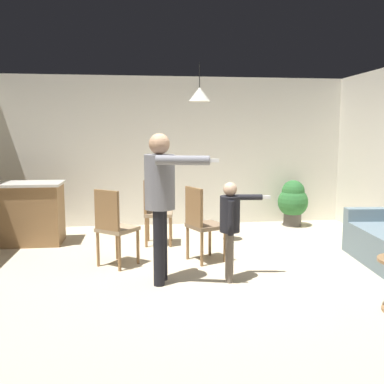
{
  "coord_description": "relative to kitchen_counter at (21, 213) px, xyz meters",
  "views": [
    {
      "loc": [
        -0.62,
        -4.65,
        1.7
      ],
      "look_at": [
        -0.02,
        0.33,
        1.0
      ],
      "focal_mm": 39.88,
      "sensor_mm": 36.0,
      "label": 1
    }
  ],
  "objects": [
    {
      "name": "dining_chair_near_wall",
      "position": [
        1.47,
        -1.31,
        0.07
      ],
      "size": [
        0.59,
        0.59,
        1.0
      ],
      "rotation": [
        0.0,
        0.0,
        5.61
      ],
      "color": "olive",
      "rests_on": "ground"
    },
    {
      "name": "dining_chair_by_counter",
      "position": [
        2.61,
        -1.23,
        0.07
      ],
      "size": [
        0.56,
        0.56,
        1.0
      ],
      "rotation": [
        0.0,
        0.0,
        5.13
      ],
      "color": "olive",
      "rests_on": "ground"
    },
    {
      "name": "dining_chair_centre_back",
      "position": [
        2.02,
        -0.26,
        0.07
      ],
      "size": [
        0.46,
        0.46,
        1.0
      ],
      "rotation": [
        0.0,
        0.0,
        4.61
      ],
      "color": "olive",
      "rests_on": "ground"
    },
    {
      "name": "kitchen_counter",
      "position": [
        0.0,
        0.0,
        0.0
      ],
      "size": [
        1.26,
        0.66,
        0.95
      ],
      "color": "olive",
      "rests_on": "ground"
    },
    {
      "name": "wall_back",
      "position": [
        2.45,
        1.18,
        0.87
      ],
      "size": [
        6.4,
        0.1,
        2.7
      ],
      "primitive_type": "cube",
      "color": "silver",
      "rests_on": "ground"
    },
    {
      "name": "ceiling_light_pendant",
      "position": [
        2.69,
        -0.44,
        1.77
      ],
      "size": [
        0.32,
        0.32,
        0.55
      ],
      "color": "silver"
    },
    {
      "name": "person_adult",
      "position": [
        2.05,
        -1.98,
        0.57
      ],
      "size": [
        0.77,
        0.62,
        1.69
      ],
      "rotation": [
        0.0,
        0.0,
        -1.81
      ],
      "color": "black",
      "rests_on": "ground"
    },
    {
      "name": "ground",
      "position": [
        2.45,
        -2.02,
        -0.48
      ],
      "size": [
        7.68,
        7.68,
        0.0
      ],
      "primitive_type": "plane",
      "color": "beige"
    },
    {
      "name": "person_child",
      "position": [
        2.83,
        -2.01,
        0.23
      ],
      "size": [
        0.61,
        0.33,
        1.15
      ],
      "rotation": [
        0.0,
        0.0,
        -1.68
      ],
      "color": "#60564C",
      "rests_on": "ground"
    },
    {
      "name": "potted_plant_corner",
      "position": [
        4.59,
        0.74,
        -0.01
      ],
      "size": [
        0.55,
        0.55,
        0.84
      ],
      "color": "#4C4742",
      "rests_on": "ground"
    }
  ]
}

